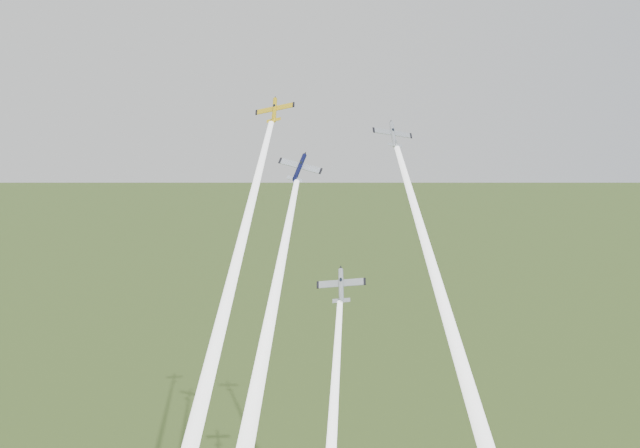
{
  "coord_description": "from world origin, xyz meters",
  "views": [
    {
      "loc": [
        -8.0,
        -139.57,
        114.45
      ],
      "look_at": [
        0.0,
        -6.0,
        92.0
      ],
      "focal_mm": 45.0,
      "sensor_mm": 36.0,
      "label": 1
    }
  ],
  "objects": [
    {
      "name": "plane_silver_low",
      "position": [
        3.29,
        -9.85,
        82.19
      ],
      "size": [
        8.76,
        8.17,
        7.35
      ],
      "primitive_type": null,
      "rotation": [
        0.75,
        -0.1,
        -0.15
      ],
      "color": "#A6ADB3"
    },
    {
      "name": "plane_navy",
      "position": [
        -3.19,
        1.46,
        100.92
      ],
      "size": [
        10.01,
        7.95,
        7.88
      ],
      "primitive_type": null,
      "rotation": [
        0.75,
        0.24,
        -0.24
      ],
      "color": "#0D113D"
    },
    {
      "name": "smoke_trail_yellow",
      "position": [
        -15.3,
        -25.22,
        82.18
      ],
      "size": [
        17.5,
        58.0,
        55.09
      ],
      "primitive_type": null,
      "rotation": [
        -0.82,
        0.0,
        -0.25
      ],
      "color": "white"
    },
    {
      "name": "plane_yellow",
      "position": [
        -7.5,
        4.83,
        110.91
      ],
      "size": [
        7.71,
        7.95,
        7.15
      ],
      "primitive_type": null,
      "rotation": [
        0.75,
        -0.2,
        -0.25
      ],
      "color": "yellow"
    },
    {
      "name": "plane_silver_right",
      "position": [
        13.31,
        1.01,
        106.72
      ],
      "size": [
        7.47,
        7.28,
        6.84
      ],
      "primitive_type": null,
      "rotation": [
        0.75,
        0.16,
        0.16
      ],
      "color": "#B0B7BF"
    },
    {
      "name": "smoke_trail_silver_right",
      "position": [
        17.76,
        -26.42,
        81.0
      ],
      "size": [
        11.11,
        52.47,
        49.06
      ],
      "primitive_type": null,
      "rotation": [
        -0.82,
        0.0,
        0.16
      ],
      "color": "white"
    },
    {
      "name": "smoke_trail_navy",
      "position": [
        -8.54,
        -20.7,
        79.83
      ],
      "size": [
        12.65,
        42.17,
        39.82
      ],
      "primitive_type": null,
      "rotation": [
        -0.82,
        0.0,
        -0.24
      ],
      "color": "white"
    }
  ]
}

